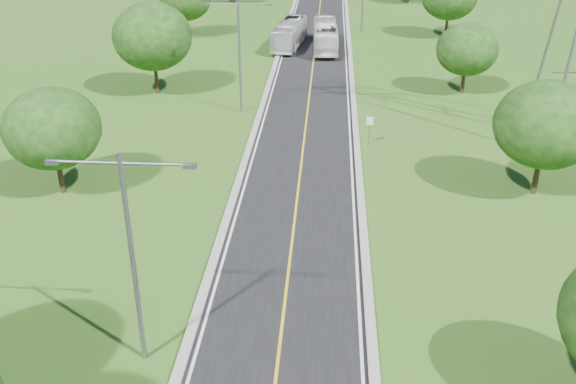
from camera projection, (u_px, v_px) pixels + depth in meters
The scene contains 13 objects.
ground at pixel (313, 68), 71.34m from camera, with size 260.00×260.00×0.00m, color #2C5618.
road at pixel (314, 54), 76.68m from camera, with size 8.00×150.00×0.06m, color black.
curb_left at pixel (279, 53), 76.90m from camera, with size 0.50×150.00×0.22m, color gray.
curb_right at pixel (350, 54), 76.39m from camera, with size 0.50×150.00×0.22m, color gray.
speed_limit_sign at pixel (370, 126), 50.68m from camera, with size 0.55×0.09×2.40m.
streetlight_near_left at pixel (131, 245), 26.23m from camera, with size 5.90×0.25×10.00m.
streetlight_mid_left at pixel (239, 47), 55.66m from camera, with size 5.90×0.25×10.00m.
tree_lb at pixel (52, 128), 41.68m from camera, with size 6.30×6.30×7.33m.
tree_lc at pixel (152, 36), 60.82m from camera, with size 7.56×7.56×8.79m.
tree_rb at pixel (546, 125), 41.41m from camera, with size 6.72×6.72×7.82m.
tree_rc at pixel (467, 49), 61.37m from camera, with size 5.88×5.88×6.84m.
bus_outbound at pixel (325, 36), 77.94m from camera, with size 2.75×11.77×3.28m, color silver.
bus_inbound at pixel (290, 34), 79.24m from camera, with size 2.63×11.23×3.13m, color silver.
Camera 1 is at (1.94, -10.00, 19.63)m, focal length 40.00 mm.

